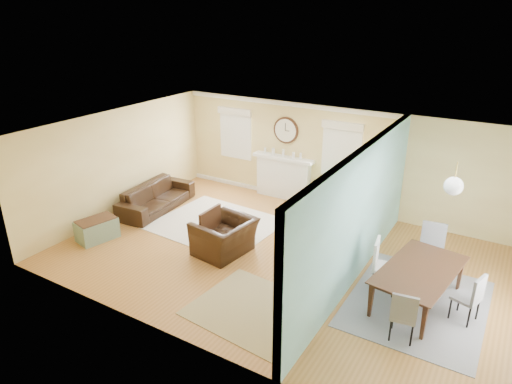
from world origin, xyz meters
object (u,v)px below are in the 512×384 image
(eames_chair, at_px, (225,237))
(green_chair, at_px, (322,203))
(credenza, at_px, (353,233))
(dining_table, at_px, (420,287))
(sofa, at_px, (156,197))

(eames_chair, relative_size, green_chair, 1.58)
(credenza, relative_size, dining_table, 0.72)
(sofa, relative_size, credenza, 1.58)
(sofa, distance_m, credenza, 5.05)
(sofa, height_order, eames_chair, eames_chair)
(green_chair, bearing_deg, sofa, 38.41)
(credenza, xyz_separation_m, dining_table, (1.66, -1.24, -0.06))
(sofa, distance_m, dining_table, 6.72)
(eames_chair, bearing_deg, dining_table, 101.56)
(sofa, bearing_deg, credenza, -88.86)
(credenza, distance_m, dining_table, 2.07)
(sofa, height_order, green_chair, green_chair)
(eames_chair, height_order, green_chair, eames_chair)
(credenza, bearing_deg, green_chair, 134.38)
(green_chair, relative_size, credenza, 0.52)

